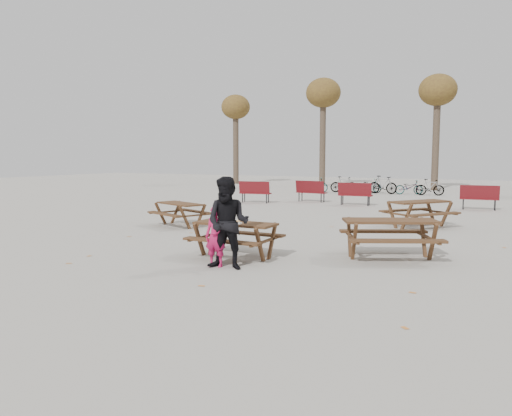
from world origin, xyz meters
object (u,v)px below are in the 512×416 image
at_px(adult, 228,223).
at_px(picnic_table_north, 180,215).
at_px(picnic_table_east, 390,239).
at_px(picnic_table_far, 419,214).
at_px(food_tray, 237,223).
at_px(main_picnic_table, 235,231).
at_px(child, 216,236).
at_px(soda_bottle, 218,219).

xyz_separation_m(adult, picnic_table_north, (-4.38, 4.50, -0.54)).
distance_m(picnic_table_east, picnic_table_far, 5.20).
bearing_deg(food_tray, main_picnic_table, 130.04).
xyz_separation_m(main_picnic_table, child, (0.11, -1.00, 0.03)).
xyz_separation_m(soda_bottle, picnic_table_north, (-3.64, 3.65, -0.48)).
bearing_deg(picnic_table_far, main_picnic_table, -166.06).
bearing_deg(main_picnic_table, child, -83.91).
height_order(soda_bottle, picnic_table_far, soda_bottle).
height_order(child, picnic_table_far, child).
bearing_deg(soda_bottle, picnic_table_north, 134.92).
height_order(soda_bottle, child, child).
distance_m(picnic_table_east, picnic_table_north, 7.29).
height_order(child, picnic_table_east, child).
distance_m(adult, picnic_table_north, 6.31).
distance_m(soda_bottle, picnic_table_east, 3.77).
bearing_deg(child, adult, -17.78).
height_order(picnic_table_north, picnic_table_far, picnic_table_far).
distance_m(food_tray, picnic_table_east, 3.35).
bearing_deg(picnic_table_far, child, -162.56).
bearing_deg(adult, picnic_table_north, 124.68).
xyz_separation_m(soda_bottle, picnic_table_far, (3.17, 6.83, -0.43)).
bearing_deg(food_tray, picnic_table_east, 28.73).
height_order(main_picnic_table, food_tray, food_tray).
distance_m(main_picnic_table, adult, 1.20).
bearing_deg(food_tray, picnic_table_north, 138.58).
bearing_deg(picnic_table_east, picnic_table_north, 138.71).
distance_m(main_picnic_table, picnic_table_far, 7.21).
height_order(main_picnic_table, adult, adult).
bearing_deg(child, soda_bottle, 111.20).
bearing_deg(picnic_table_far, food_tray, -164.47).
distance_m(main_picnic_table, child, 1.01).
xyz_separation_m(child, adult, (0.33, -0.07, 0.30)).
bearing_deg(main_picnic_table, picnic_table_far, 66.57).
distance_m(child, picnic_table_east, 3.83).
height_order(adult, picnic_table_north, adult).
relative_size(child, picnic_table_east, 0.62).
xyz_separation_m(child, picnic_table_east, (2.96, 2.42, -0.19)).
xyz_separation_m(soda_bottle, picnic_table_east, (3.37, 1.64, -0.42)).
distance_m(picnic_table_north, picnic_table_far, 7.52).
relative_size(food_tray, adult, 0.10).
bearing_deg(main_picnic_table, picnic_table_north, 138.95).
xyz_separation_m(food_tray, soda_bottle, (-0.45, -0.04, 0.05)).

